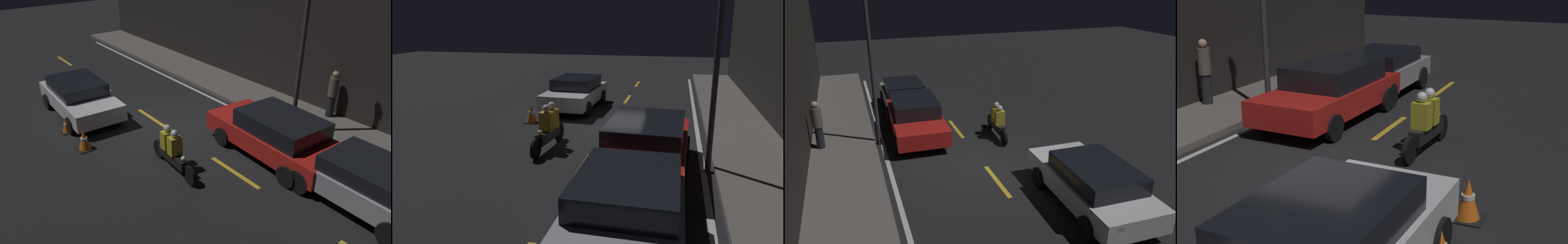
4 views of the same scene
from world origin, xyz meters
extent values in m
plane|color=black|center=(0.00, 0.00, 0.00)|extent=(56.00, 56.00, 0.00)
cube|color=#605B56|center=(0.00, 4.39, 0.08)|extent=(28.00, 2.22, 0.16)
cube|color=gold|center=(-1.00, 0.00, 0.00)|extent=(2.00, 0.14, 0.01)
cube|color=gold|center=(3.50, 0.00, 0.00)|extent=(2.00, 0.14, 0.01)
cube|color=gold|center=(8.00, 0.00, 0.00)|extent=(2.00, 0.14, 0.01)
cube|color=silver|center=(0.00, 3.03, 0.00)|extent=(25.20, 0.14, 0.01)
cube|color=silver|center=(-3.00, -1.91, 0.59)|extent=(4.21, 1.95, 0.58)
cube|color=black|center=(-3.21, -1.91, 1.11)|extent=(2.34, 1.71, 0.45)
cube|color=red|center=(-5.03, -1.26, 0.74)|extent=(0.07, 0.20, 0.10)
cube|color=red|center=(-5.07, -2.44, 0.74)|extent=(0.07, 0.20, 0.10)
cylinder|color=black|center=(-1.68, -1.07, 0.30)|extent=(0.62, 0.20, 0.61)
cylinder|color=black|center=(-1.74, -2.84, 0.30)|extent=(0.62, 0.20, 0.61)
cylinder|color=black|center=(-4.26, -0.98, 0.30)|extent=(0.62, 0.20, 0.61)
cylinder|color=black|center=(-4.32, -2.76, 0.30)|extent=(0.62, 0.20, 0.61)
cube|color=red|center=(3.50, 1.63, 0.61)|extent=(4.55, 2.06, 0.59)
cube|color=black|center=(3.72, 1.62, 1.17)|extent=(2.53, 1.79, 0.54)
cube|color=red|center=(5.68, 0.93, 0.76)|extent=(0.07, 0.20, 0.10)
cube|color=red|center=(5.73, 2.14, 0.76)|extent=(0.07, 0.20, 0.10)
cylinder|color=black|center=(2.08, 0.77, 0.31)|extent=(0.63, 0.21, 0.63)
cylinder|color=black|center=(2.15, 2.60, 0.31)|extent=(0.63, 0.21, 0.63)
cylinder|color=black|center=(4.85, 0.65, 0.31)|extent=(0.63, 0.21, 0.63)
cylinder|color=black|center=(4.92, 2.48, 0.31)|extent=(0.63, 0.21, 0.63)
cube|color=#9EA0A5|center=(6.50, 1.57, 0.62)|extent=(4.11, 1.85, 0.57)
cube|color=black|center=(6.70, 1.57, 1.11)|extent=(2.26, 1.65, 0.41)
cube|color=red|center=(8.51, 0.97, 0.76)|extent=(0.06, 0.20, 0.10)
cube|color=red|center=(8.52, 2.15, 0.76)|extent=(0.06, 0.20, 0.10)
cylinder|color=black|center=(5.22, 0.69, 0.34)|extent=(0.68, 0.18, 0.68)
cylinder|color=black|center=(5.24, 2.47, 0.34)|extent=(0.68, 0.18, 0.68)
cylinder|color=black|center=(7.76, 0.67, 0.34)|extent=(0.68, 0.18, 0.68)
cylinder|color=black|center=(7.78, 2.45, 0.34)|extent=(0.68, 0.18, 0.68)
cylinder|color=black|center=(3.15, -1.38, 0.29)|extent=(0.58, 0.12, 0.58)
cylinder|color=black|center=(1.43, -1.26, 0.29)|extent=(0.58, 0.14, 0.58)
cube|color=black|center=(2.29, -1.32, 0.44)|extent=(1.33, 0.34, 0.30)
sphere|color=#F2EABF|center=(2.85, -1.36, 0.67)|extent=(0.14, 0.14, 0.14)
cube|color=gold|center=(2.39, -1.33, 0.86)|extent=(0.31, 0.38, 0.55)
sphere|color=silver|center=(2.39, -1.33, 1.25)|extent=(0.22, 0.22, 0.22)
cube|color=gold|center=(1.99, -1.30, 0.86)|extent=(0.31, 0.38, 0.55)
sphere|color=silver|center=(1.99, -1.30, 1.25)|extent=(0.22, 0.22, 0.22)
cube|color=black|center=(-1.92, -2.93, 0.01)|extent=(0.40, 0.40, 0.03)
cone|color=orange|center=(-1.92, -2.93, 0.28)|extent=(0.31, 0.31, 0.51)
cylinder|color=white|center=(-1.92, -2.93, 0.31)|extent=(0.17, 0.17, 0.06)
cube|color=black|center=(-0.43, -2.90, 0.01)|extent=(0.51, 0.51, 0.03)
cone|color=orange|center=(-0.43, -2.90, 0.35)|extent=(0.39, 0.39, 0.64)
cylinder|color=white|center=(-0.43, -2.90, 0.38)|extent=(0.22, 0.22, 0.08)
cylinder|color=black|center=(3.08, 5.15, 0.56)|extent=(0.28, 0.28, 0.80)
cylinder|color=#594C47|center=(3.08, 5.15, 1.31)|extent=(0.34, 0.34, 0.71)
sphere|color=tan|center=(3.08, 5.15, 1.78)|extent=(0.23, 0.23, 0.23)
cylinder|color=#333338|center=(3.01, 3.13, 2.75)|extent=(0.14, 0.14, 5.50)
camera|label=1|loc=(10.14, -6.56, 6.30)|focal=35.00mm
camera|label=2|loc=(12.38, 2.23, 3.70)|focal=35.00mm
camera|label=3|loc=(-10.49, 3.97, 5.99)|focal=35.00mm
camera|label=4|loc=(-8.09, -4.68, 3.94)|focal=50.00mm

